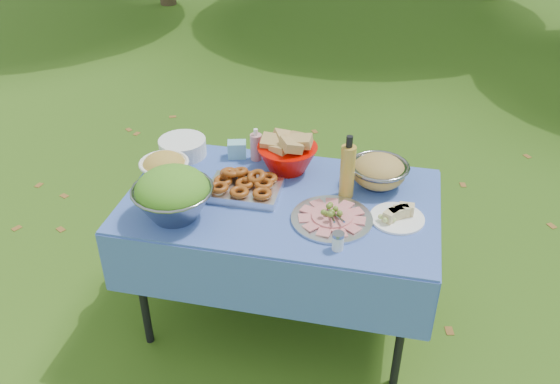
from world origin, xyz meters
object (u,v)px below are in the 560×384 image
(bread_bowl, at_px, (287,152))
(pasta_bowl_steel, at_px, (379,171))
(plate_stack, at_px, (183,147))
(salad_bowl, at_px, (173,194))
(oil_bottle, at_px, (348,167))
(charcuterie_platter, at_px, (332,212))
(picnic_table, at_px, (281,261))

(bread_bowl, height_order, pasta_bowl_steel, bread_bowl)
(plate_stack, xyz_separation_m, bread_bowl, (0.57, -0.03, 0.06))
(salad_bowl, height_order, oil_bottle, oil_bottle)
(salad_bowl, distance_m, bread_bowl, 0.65)
(plate_stack, bearing_deg, charcuterie_platter, -25.96)
(picnic_table, bearing_deg, charcuterie_platter, -24.79)
(picnic_table, xyz_separation_m, bread_bowl, (-0.03, 0.27, 0.48))
(plate_stack, bearing_deg, pasta_bowl_steel, -3.95)
(salad_bowl, height_order, charcuterie_platter, salad_bowl)
(bread_bowl, distance_m, charcuterie_platter, 0.48)
(picnic_table, relative_size, bread_bowl, 4.83)
(pasta_bowl_steel, distance_m, charcuterie_platter, 0.39)
(bread_bowl, bearing_deg, salad_bowl, -128.79)
(oil_bottle, bearing_deg, salad_bowl, -155.32)
(plate_stack, distance_m, oil_bottle, 0.92)
(plate_stack, relative_size, pasta_bowl_steel, 0.87)
(plate_stack, xyz_separation_m, oil_bottle, (0.89, -0.20, 0.11))
(salad_bowl, xyz_separation_m, charcuterie_platter, (0.69, 0.12, -0.08))
(salad_bowl, height_order, pasta_bowl_steel, salad_bowl)
(pasta_bowl_steel, bearing_deg, salad_bowl, -151.80)
(picnic_table, relative_size, charcuterie_platter, 3.98)
(picnic_table, height_order, oil_bottle, oil_bottle)
(oil_bottle, bearing_deg, bread_bowl, 151.44)
(plate_stack, bearing_deg, picnic_table, -26.46)
(charcuterie_platter, bearing_deg, oil_bottle, 80.56)
(picnic_table, distance_m, plate_stack, 0.79)
(picnic_table, distance_m, pasta_bowl_steel, 0.67)
(bread_bowl, bearing_deg, picnic_table, -84.30)
(bread_bowl, xyz_separation_m, pasta_bowl_steel, (0.46, -0.04, -0.02))
(salad_bowl, height_order, plate_stack, salad_bowl)
(picnic_table, height_order, salad_bowl, salad_bowl)
(bread_bowl, xyz_separation_m, charcuterie_platter, (0.28, -0.39, -0.06))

